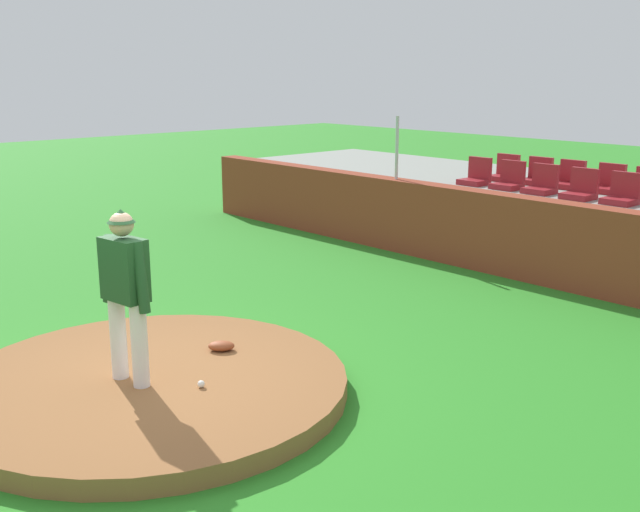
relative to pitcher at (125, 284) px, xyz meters
name	(u,v)px	position (x,y,z in m)	size (l,w,h in m)	color
ground_plane	(151,394)	(0.01, 0.21, -1.24)	(60.00, 60.00, 0.00)	#2C8724
pitchers_mound	(151,385)	(0.01, 0.21, -1.14)	(4.12, 4.12, 0.20)	brown
pitcher	(125,284)	(0.00, 0.00, 0.00)	(0.73, 0.33, 1.80)	white
baseball	(201,384)	(0.61, 0.45, -1.01)	(0.07, 0.07, 0.07)	white
fielding_glove	(221,346)	(-0.11, 1.20, -0.99)	(0.30, 0.20, 0.11)	brown
brick_barrier	(523,238)	(0.01, 7.07, -0.58)	(16.29, 0.40, 1.34)	brown
fence_post_left	(397,148)	(-2.78, 7.07, 0.68)	(0.06, 0.06, 1.16)	silver
bleacher_platform	(594,222)	(0.01, 9.34, -0.62)	(16.00, 3.50, 1.24)	gray
stadium_chair_0	(476,176)	(-1.75, 8.14, 0.15)	(0.48, 0.44, 0.50)	maroon
stadium_chair_1	(509,180)	(-1.03, 8.14, 0.15)	(0.48, 0.44, 0.50)	maroon
stadium_chair_2	(542,184)	(-0.36, 8.12, 0.15)	(0.48, 0.44, 0.50)	maroon
stadium_chair_3	(581,189)	(0.39, 8.10, 0.15)	(0.48, 0.44, 0.50)	maroon
stadium_chair_4	(622,194)	(1.09, 8.12, 0.15)	(0.48, 0.44, 0.50)	maroon
stadium_chair_6	(505,172)	(-1.71, 8.99, 0.15)	(0.48, 0.44, 0.50)	maroon
stadium_chair_7	(537,176)	(-1.01, 9.01, 0.15)	(0.48, 0.44, 0.50)	maroon
stadium_chair_8	(569,179)	(-0.35, 9.02, 0.15)	(0.48, 0.44, 0.50)	maroon
stadium_chair_9	(609,184)	(0.39, 9.04, 0.15)	(0.48, 0.44, 0.50)	maroon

